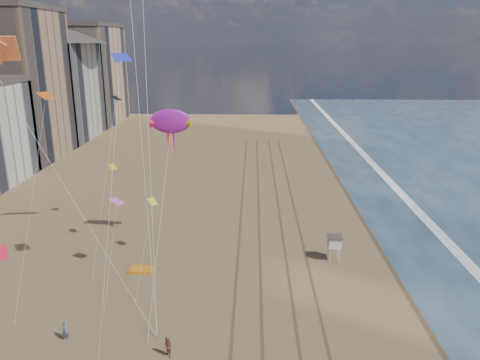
{
  "coord_description": "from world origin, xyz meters",
  "views": [
    {
      "loc": [
        0.37,
        -17.76,
        22.64
      ],
      "look_at": [
        -0.89,
        26.0,
        9.5
      ],
      "focal_mm": 35.0,
      "sensor_mm": 36.0,
      "label": 1
    }
  ],
  "objects_px": {
    "lifeguard_stand": "(335,242)",
    "kite_flyer_a": "(66,331)",
    "kite_flyer_b": "(168,347)",
    "grounded_kite": "(141,270)",
    "show_kite": "(171,122)"
  },
  "relations": [
    {
      "from": "lifeguard_stand",
      "to": "show_kite",
      "type": "height_order",
      "value": "show_kite"
    },
    {
      "from": "kite_flyer_a",
      "to": "kite_flyer_b",
      "type": "relative_size",
      "value": 1.04
    },
    {
      "from": "grounded_kite",
      "to": "kite_flyer_a",
      "type": "relative_size",
      "value": 1.42
    },
    {
      "from": "lifeguard_stand",
      "to": "kite_flyer_a",
      "type": "relative_size",
      "value": 1.64
    },
    {
      "from": "show_kite",
      "to": "kite_flyer_b",
      "type": "bearing_deg",
      "value": -82.58
    },
    {
      "from": "grounded_kite",
      "to": "kite_flyer_b",
      "type": "bearing_deg",
      "value": -66.42
    },
    {
      "from": "grounded_kite",
      "to": "show_kite",
      "type": "xyz_separation_m",
      "value": [
        2.61,
        5.7,
        14.29
      ]
    },
    {
      "from": "grounded_kite",
      "to": "show_kite",
      "type": "distance_m",
      "value": 15.6
    },
    {
      "from": "lifeguard_stand",
      "to": "kite_flyer_b",
      "type": "bearing_deg",
      "value": -132.43
    },
    {
      "from": "grounded_kite",
      "to": "show_kite",
      "type": "bearing_deg",
      "value": 68.08
    },
    {
      "from": "lifeguard_stand",
      "to": "kite_flyer_b",
      "type": "relative_size",
      "value": 1.7
    },
    {
      "from": "show_kite",
      "to": "lifeguard_stand",
      "type": "bearing_deg",
      "value": -8.97
    },
    {
      "from": "lifeguard_stand",
      "to": "kite_flyer_a",
      "type": "height_order",
      "value": "lifeguard_stand"
    },
    {
      "from": "lifeguard_stand",
      "to": "kite_flyer_b",
      "type": "height_order",
      "value": "lifeguard_stand"
    },
    {
      "from": "lifeguard_stand",
      "to": "kite_flyer_a",
      "type": "bearing_deg",
      "value": -147.98
    }
  ]
}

